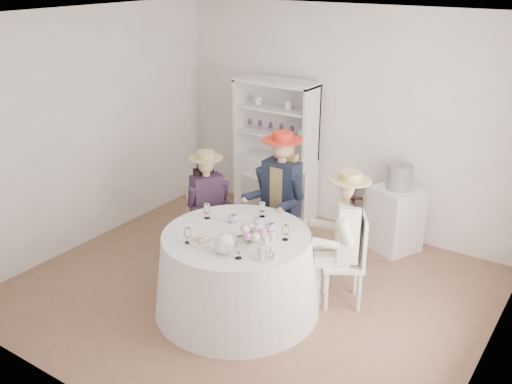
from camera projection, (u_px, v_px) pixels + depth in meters
The scene contains 23 objects.
ground at pixel (251, 289), 5.88m from camera, with size 4.50×4.50×0.00m, color brown.
ceiling at pixel (249, 17), 4.86m from camera, with size 4.50×4.50×0.00m, color white.
wall_back at pixel (344, 120), 6.90m from camera, with size 4.50×4.50×0.00m, color silver.
wall_front at pixel (82, 248), 3.83m from camera, with size 4.50×4.50×0.00m, color silver.
wall_left at pixel (89, 129), 6.53m from camera, with size 4.50×4.50×0.00m, color silver.
wall_right at pixel (501, 223), 4.20m from camera, with size 4.50×4.50×0.00m, color silver.
tea_table at pixel (237, 272), 5.42m from camera, with size 1.59×1.59×0.80m.
hutch at pixel (276, 168), 7.41m from camera, with size 1.09×0.47×1.79m.
side_table at pixel (395, 219), 6.59m from camera, with size 0.48×0.48×0.75m, color silver.
hatbox at pixel (400, 177), 6.39m from camera, with size 0.28×0.28×0.28m, color black.
guest_left at pixel (208, 201), 6.19m from camera, with size 0.54×0.49×1.28m.
guest_mid at pixel (280, 191), 6.10m from camera, with size 0.54×0.57×1.50m.
guest_right at pixel (344, 232), 5.37m from camera, with size 0.59×0.54×1.37m.
spare_chair at pixel (258, 206), 6.69m from camera, with size 0.44×0.44×0.87m.
teacup_a at pixel (233, 219), 5.49m from camera, with size 0.09×0.09×0.07m, color white.
teacup_b at pixel (255, 222), 5.43m from camera, with size 0.07×0.07×0.07m, color white.
teacup_c at pixel (270, 228), 5.31m from camera, with size 0.09×0.09×0.07m, color white.
flower_bowl at pixel (253, 237), 5.15m from camera, with size 0.20×0.20×0.05m, color white.
flower_arrangement at pixel (253, 232), 5.09m from camera, with size 0.21×0.21×0.08m.
table_teapot at pixel (224, 244), 4.91m from camera, with size 0.26×0.19×0.20m.
sandwich_plate at pixel (203, 240), 5.12m from camera, with size 0.25×0.25×0.06m.
cupcake_stand at pixel (267, 249), 4.83m from camera, with size 0.22×0.22×0.21m.
stemware_set at pixel (236, 227), 5.24m from camera, with size 0.95×0.92×0.15m.
Camera 1 is at (2.88, -4.17, 3.15)m, focal length 40.00 mm.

